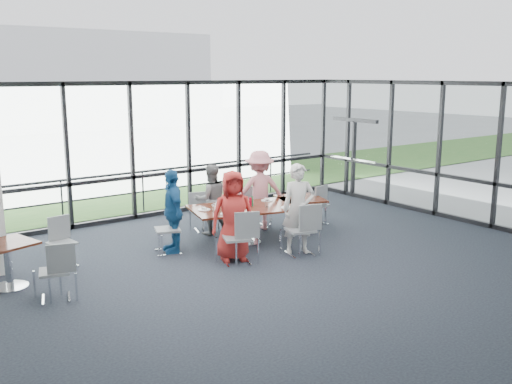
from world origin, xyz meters
TOP-DOWN VIEW (x-y plane):
  - floor at (0.00, 0.00)m, footprint 12.00×10.00m
  - ceiling at (0.00, 0.00)m, footprint 12.00×10.00m
  - curtain_wall_back at (0.00, 5.00)m, footprint 12.00×0.10m
  - curtain_wall_right at (6.00, 0.00)m, footprint 0.10×10.00m
  - exit_door at (6.00, 3.75)m, footprint 0.12×1.60m
  - apron at (0.00, 10.00)m, footprint 80.00×70.00m
  - grass_strip at (0.00, 8.00)m, footprint 80.00×5.00m
  - hangar_main at (4.00, 32.00)m, footprint 24.00×10.00m
  - guard_rail at (0.00, 5.60)m, footprint 12.00×0.06m
  - main_table at (0.99, 1.84)m, footprint 2.47×1.75m
  - side_table_left at (-3.50, 2.08)m, footprint 0.95×0.95m
  - side_table_right at (2.40, 1.84)m, footprint 1.19×1.19m
  - diner_near_left at (0.16, 1.12)m, footprint 0.95×0.79m
  - diner_near_right at (1.41, 0.75)m, footprint 0.77×0.70m
  - diner_far_left at (0.77, 2.84)m, footprint 0.83×0.64m
  - diner_far_right at (1.83, 2.53)m, footprint 1.26×0.97m
  - diner_end at (-0.48, 2.22)m, footprint 0.73×1.03m
  - chair_main_nl at (0.09, 0.89)m, footprint 0.61×0.61m
  - chair_main_nr at (1.33, 0.60)m, footprint 0.59×0.59m
  - chair_main_fl at (0.77, 3.13)m, footprint 0.51×0.51m
  - chair_main_fr at (1.85, 2.69)m, footprint 0.52×0.52m
  - chair_main_end at (-0.61, 2.20)m, footprint 0.58×0.58m
  - chair_spare_la at (-3.06, 1.16)m, footprint 0.54×0.54m
  - chair_spare_lb at (-2.48, 2.59)m, footprint 0.47×0.47m
  - chair_spare_r at (3.04, 2.03)m, footprint 0.53×0.53m
  - plate_nl at (0.32, 1.54)m, footprint 0.28×0.28m
  - plate_nr at (1.55, 1.27)m, footprint 0.24×0.24m
  - plate_fl at (0.60, 2.29)m, footprint 0.28×0.28m
  - plate_fr at (1.65, 2.04)m, footprint 0.24×0.24m
  - plate_end at (0.15, 2.11)m, footprint 0.24×0.24m
  - tumbler_a at (0.63, 1.70)m, footprint 0.07×0.07m
  - tumbler_b at (1.30, 1.59)m, footprint 0.07×0.07m
  - tumbler_c at (1.11, 2.04)m, footprint 0.07×0.07m
  - tumbler_d at (0.26, 1.92)m, footprint 0.07×0.07m
  - menu_a at (0.70, 1.42)m, footprint 0.35×0.29m
  - menu_b at (1.88, 1.28)m, footprint 0.31×0.25m
  - menu_c at (1.28, 2.25)m, footprint 0.37×0.35m
  - condiment_caddy at (1.05, 1.93)m, footprint 0.10×0.07m
  - ketchup_bottle at (1.07, 1.83)m, footprint 0.06×0.06m
  - green_bottle at (1.11, 1.83)m, footprint 0.05×0.05m

SIDE VIEW (x-z plane):
  - apron at x=0.00m, z-range -0.03..-0.01m
  - floor at x=0.00m, z-range -0.02..0.00m
  - grass_strip at x=0.00m, z-range 0.01..0.01m
  - chair_main_fl at x=0.77m, z-range 0.00..0.82m
  - chair_spare_lb at x=-2.48m, z-range 0.00..0.86m
  - chair_main_fr at x=1.85m, z-range 0.00..0.87m
  - chair_spare_la at x=-3.06m, z-range 0.00..0.88m
  - chair_spare_r at x=3.04m, z-range 0.00..0.92m
  - chair_main_end at x=-0.61m, z-range 0.00..0.92m
  - chair_main_nl at x=0.09m, z-range 0.00..0.96m
  - chair_main_nr at x=1.33m, z-range 0.00..0.97m
  - guard_rail at x=0.00m, z-range 0.47..0.53m
  - side_table_left at x=-3.50m, z-range 0.24..0.99m
  - side_table_right at x=2.40m, z-range 0.27..1.02m
  - main_table at x=0.99m, z-range 0.27..1.02m
  - diner_far_left at x=0.77m, z-range 0.00..1.50m
  - menu_a at x=0.70m, z-range 0.75..0.75m
  - menu_b at x=1.88m, z-range 0.75..0.75m
  - menu_c at x=1.28m, z-range 0.75..0.75m
  - plate_nl at x=0.32m, z-range 0.75..0.76m
  - plate_nr at x=1.55m, z-range 0.75..0.76m
  - plate_fl at x=0.60m, z-range 0.75..0.76m
  - plate_fr at x=1.65m, z-range 0.75..0.76m
  - plate_end at x=0.15m, z-range 0.75..0.76m
  - condiment_caddy at x=1.05m, z-range 0.75..0.79m
  - diner_end at x=-0.48m, z-range 0.00..1.60m
  - tumbler_c at x=1.11m, z-range 0.75..0.88m
  - tumbler_b at x=1.30m, z-range 0.75..0.88m
  - tumbler_d at x=0.26m, z-range 0.75..0.88m
  - tumbler_a at x=0.63m, z-range 0.75..0.90m
  - diner_near_left at x=0.16m, z-range 0.00..1.66m
  - ketchup_bottle at x=1.07m, z-range 0.75..0.93m
  - green_bottle at x=1.11m, z-range 0.75..0.95m
  - diner_near_right at x=1.41m, z-range 0.00..1.71m
  - diner_far_right at x=1.83m, z-range 0.00..1.74m
  - exit_door at x=6.00m, z-range 0.00..2.10m
  - curtain_wall_back at x=0.00m, z-range 0.00..3.20m
  - curtain_wall_right at x=6.00m, z-range 0.00..3.20m
  - hangar_main at x=4.00m, z-range 0.00..6.00m
  - ceiling at x=0.00m, z-range 3.18..3.22m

